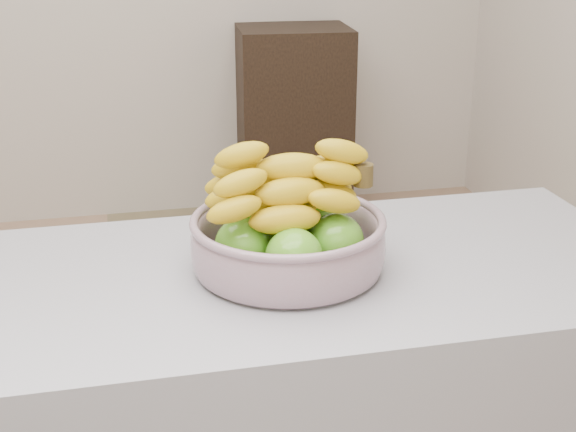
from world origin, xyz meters
name	(u,v)px	position (x,y,z in m)	size (l,w,h in m)	color
cabinet	(294,125)	(0.94, 1.78, 0.48)	(0.53, 0.43, 0.96)	black
fruit_bowl	(288,235)	(0.34, -0.76, 0.97)	(0.34, 0.34, 0.21)	#A9B3CB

